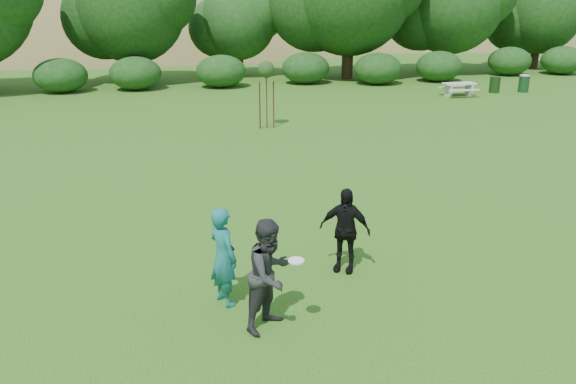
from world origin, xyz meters
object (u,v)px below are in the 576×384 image
(player_teal, at_px, (223,256))
(player_black, at_px, (345,230))
(picnic_table, at_px, (459,87))
(trash_can_lidded, at_px, (524,83))
(sapling, at_px, (266,71))
(trash_can_near, at_px, (495,85))
(player_grey, at_px, (270,274))

(player_teal, relative_size, player_black, 1.05)
(player_teal, xyz_separation_m, picnic_table, (15.69, 19.49, -0.43))
(player_teal, height_order, trash_can_lidded, player_teal)
(trash_can_lidded, bearing_deg, sapling, -160.48)
(picnic_table, xyz_separation_m, trash_can_lidded, (4.51, 0.51, 0.02))
(player_black, bearing_deg, player_teal, -131.70)
(sapling, xyz_separation_m, picnic_table, (12.12, 5.38, -1.90))
(trash_can_lidded, bearing_deg, trash_can_near, 174.32)
(player_teal, distance_m, picnic_table, 25.02)
(player_grey, xyz_separation_m, trash_can_near, (17.71, 21.15, -0.55))
(player_grey, distance_m, trash_can_lidded, 28.65)
(sapling, height_order, picnic_table, sapling)
(trash_can_near, relative_size, trash_can_lidded, 0.86)
(player_teal, height_order, player_black, player_teal)
(player_black, height_order, sapling, sapling)
(player_teal, xyz_separation_m, player_grey, (0.68, -0.97, 0.05))
(player_teal, xyz_separation_m, trash_can_near, (18.39, 20.18, -0.50))
(trash_can_near, relative_size, picnic_table, 0.50)
(player_grey, height_order, picnic_table, player_grey)
(player_black, xyz_separation_m, sapling, (0.98, 13.34, 1.51))
(player_teal, height_order, player_grey, player_grey)
(sapling, bearing_deg, player_teal, -104.22)
(trash_can_near, distance_m, trash_can_lidded, 1.82)
(player_teal, xyz_separation_m, player_black, (2.59, 0.76, -0.05))
(picnic_table, height_order, trash_can_lidded, trash_can_lidded)
(player_black, distance_m, picnic_table, 22.86)
(trash_can_lidded, bearing_deg, player_black, -132.47)
(picnic_table, bearing_deg, trash_can_lidded, 6.43)
(player_black, relative_size, picnic_table, 1.01)
(trash_can_near, xyz_separation_m, trash_can_lidded, (1.81, -0.18, 0.09))
(player_teal, relative_size, trash_can_lidded, 1.81)
(sapling, relative_size, picnic_table, 1.58)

